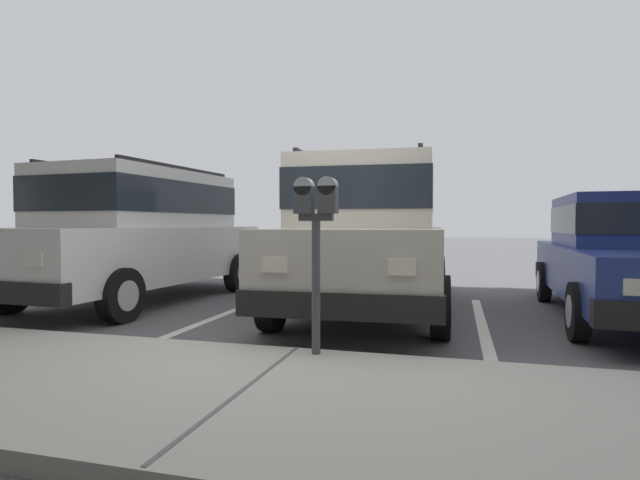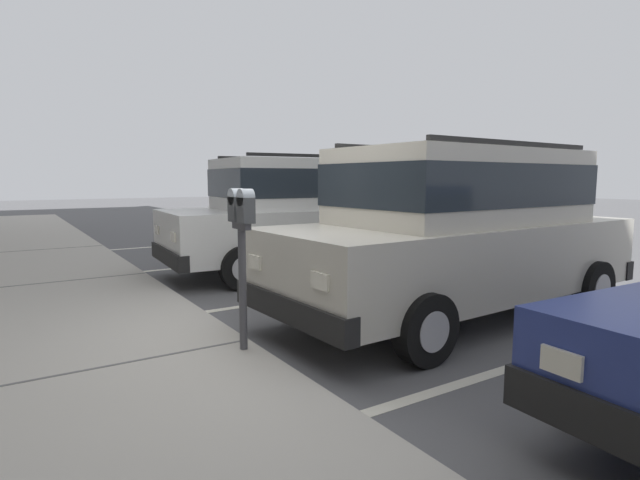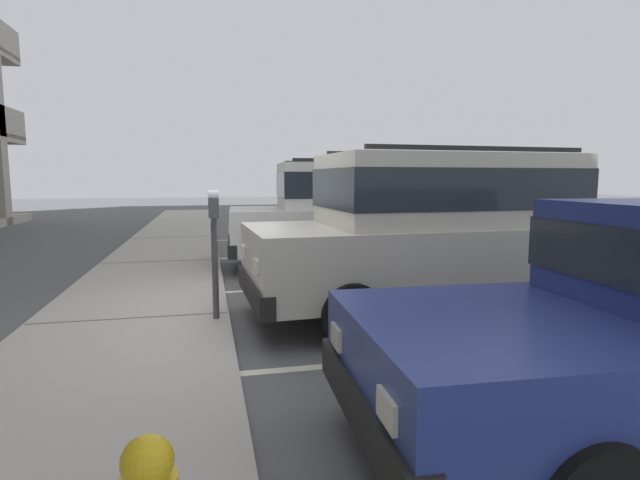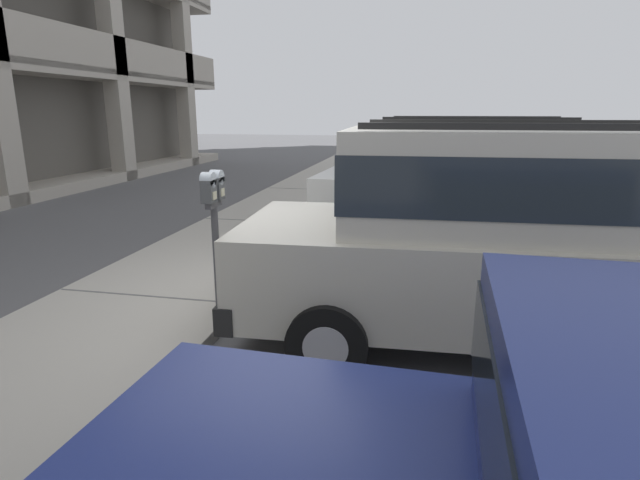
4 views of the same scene
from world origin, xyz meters
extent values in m
cube|color=#565659|center=(0.00, 0.00, -0.05)|extent=(80.00, 80.00, 0.10)
cube|color=#ADA89E|center=(0.00, 1.30, 0.06)|extent=(40.00, 2.20, 0.12)
cube|color=#606060|center=(0.00, 1.30, 0.12)|extent=(0.03, 2.16, 0.00)
cube|color=#606060|center=(4.00, 1.30, 0.12)|extent=(0.03, 2.16, 0.00)
cube|color=#606060|center=(8.00, 1.30, 0.12)|extent=(0.03, 2.16, 0.00)
cube|color=silver|center=(-1.61, -1.40, 0.00)|extent=(0.12, 4.80, 0.01)
cube|color=silver|center=(1.61, -1.40, 0.00)|extent=(0.12, 4.80, 0.01)
cube|color=silver|center=(4.82, -1.40, 0.00)|extent=(0.12, 4.80, 0.01)
cube|color=silver|center=(8.03, -1.40, 0.00)|extent=(0.12, 4.80, 0.01)
cube|color=beige|center=(-0.19, -2.38, 0.73)|extent=(2.03, 4.77, 0.80)
cube|color=beige|center=(-0.19, -2.43, 1.55)|extent=(1.74, 2.98, 0.84)
cube|color=#232B33|center=(-0.19, -2.43, 1.57)|extent=(1.76, 3.00, 0.46)
cube|color=black|center=(-0.29, -0.08, 0.45)|extent=(1.88, 0.24, 0.24)
cube|color=silver|center=(0.28, 0.00, 0.81)|extent=(0.24, 0.04, 0.14)
cube|color=silver|center=(-0.86, -0.05, 0.81)|extent=(0.24, 0.04, 0.14)
cylinder|color=black|center=(0.65, -0.89, 0.33)|extent=(0.23, 0.67, 0.66)
cylinder|color=#B2B2B7|center=(0.65, -0.89, 0.33)|extent=(0.23, 0.37, 0.36)
cylinder|color=black|center=(-1.15, -0.97, 0.33)|extent=(0.23, 0.67, 0.66)
cylinder|color=#B2B2B7|center=(-1.15, -0.97, 0.33)|extent=(0.23, 0.37, 0.36)
cylinder|color=black|center=(0.77, -3.80, 0.33)|extent=(0.23, 0.67, 0.66)
cylinder|color=#B2B2B7|center=(0.77, -3.80, 0.33)|extent=(0.23, 0.37, 0.36)
cube|color=black|center=(0.50, -2.41, 2.01)|extent=(0.16, 2.62, 0.05)
cube|color=black|center=(-0.88, -2.46, 2.01)|extent=(0.16, 2.62, 0.05)
cube|color=silver|center=(-2.76, -0.38, 0.66)|extent=(0.24, 0.04, 0.14)
cylinder|color=black|center=(-2.49, -1.24, 0.30)|extent=(0.18, 0.61, 0.60)
cylinder|color=#B2B2B7|center=(-2.49, -1.24, 0.30)|extent=(0.19, 0.34, 0.33)
cube|color=silver|center=(3.35, -2.34, 0.73)|extent=(2.10, 4.80, 0.80)
cube|color=silver|center=(3.35, -2.39, 1.55)|extent=(1.78, 3.00, 0.84)
cube|color=#232B33|center=(3.35, -2.39, 1.57)|extent=(1.81, 3.03, 0.46)
cube|color=black|center=(3.48, -0.03, 0.45)|extent=(1.88, 0.27, 0.24)
cube|color=black|center=(3.22, -4.65, 0.45)|extent=(1.88, 0.27, 0.24)
cube|color=silver|center=(4.05, -0.02, 0.81)|extent=(0.24, 0.04, 0.14)
cube|color=silver|center=(2.92, 0.05, 0.81)|extent=(0.24, 0.04, 0.14)
cylinder|color=black|center=(4.33, -0.94, 0.33)|extent=(0.24, 0.67, 0.66)
cylinder|color=#B2B2B7|center=(4.33, -0.94, 0.33)|extent=(0.24, 0.37, 0.36)
cylinder|color=black|center=(2.53, -0.83, 0.33)|extent=(0.24, 0.67, 0.66)
cylinder|color=#B2B2B7|center=(2.53, -0.83, 0.33)|extent=(0.24, 0.37, 0.36)
cylinder|color=black|center=(4.17, -3.85, 0.33)|extent=(0.24, 0.67, 0.66)
cylinder|color=#B2B2B7|center=(4.17, -3.85, 0.33)|extent=(0.24, 0.37, 0.36)
cylinder|color=black|center=(2.37, -3.74, 0.33)|extent=(0.24, 0.67, 0.66)
cylinder|color=#B2B2B7|center=(2.37, -3.74, 0.33)|extent=(0.24, 0.37, 0.36)
cube|color=black|center=(4.03, -2.43, 2.01)|extent=(0.20, 2.62, 0.05)
cube|color=black|center=(2.66, -2.35, 2.01)|extent=(0.20, 2.62, 0.05)
cylinder|color=#47474C|center=(-0.21, 0.35, 0.66)|extent=(0.07, 0.07, 1.08)
cube|color=#47474C|center=(-0.21, 0.35, 1.23)|extent=(0.28, 0.06, 0.06)
cube|color=#424447|center=(-0.31, 0.35, 1.37)|extent=(0.15, 0.11, 0.22)
cylinder|color=#9EA8B2|center=(-0.31, 0.35, 1.48)|extent=(0.15, 0.11, 0.15)
cube|color=#B7B293|center=(-0.31, 0.29, 1.33)|extent=(0.08, 0.01, 0.08)
cube|color=#424447|center=(-0.11, 0.35, 1.37)|extent=(0.15, 0.11, 0.22)
cylinder|color=#9EA8B2|center=(-0.11, 0.35, 1.48)|extent=(0.15, 0.11, 0.15)
cube|color=#B7B293|center=(-0.11, 0.29, 1.33)|extent=(0.08, 0.01, 0.08)
camera|label=1|loc=(-1.31, 4.23, 1.18)|focal=28.00mm
camera|label=2|loc=(-4.23, 2.11, 1.64)|focal=28.00mm
camera|label=3|loc=(-5.81, 0.43, 1.69)|focal=28.00mm
camera|label=4|loc=(-4.72, -1.64, 2.12)|focal=28.00mm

